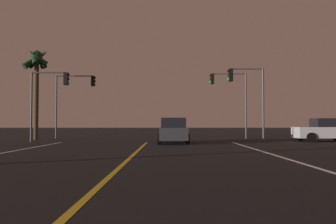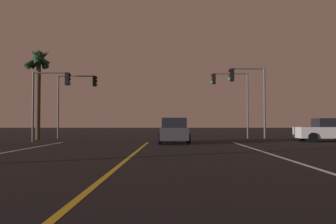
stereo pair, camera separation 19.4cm
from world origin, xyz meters
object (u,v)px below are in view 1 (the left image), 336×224
(car_crossing_side, at_px, (326,130))
(traffic_light_far_right, at_px, (230,90))
(traffic_light_far_left, at_px, (76,91))
(traffic_light_near_right, at_px, (247,87))
(traffic_light_near_left, at_px, (51,90))
(palm_tree_left_far, at_px, (38,66))
(car_ahead_far, at_px, (174,131))

(car_crossing_side, relative_size, traffic_light_far_right, 0.75)
(traffic_light_far_right, height_order, traffic_light_far_left, traffic_light_far_right)
(car_crossing_side, distance_m, traffic_light_near_right, 6.79)
(traffic_light_near_left, height_order, traffic_light_far_right, traffic_light_far_right)
(traffic_light_near_left, xyz_separation_m, traffic_light_far_left, (0.32, 5.50, 0.39))
(car_crossing_side, height_order, traffic_light_far_right, traffic_light_far_right)
(car_crossing_side, xyz_separation_m, traffic_light_far_right, (-6.27, 4.71, 3.42))
(car_crossing_side, xyz_separation_m, palm_tree_left_far, (-22.28, 2.55, 5.22))
(traffic_light_near_right, bearing_deg, car_crossing_side, -172.53)
(traffic_light_far_right, xyz_separation_m, traffic_light_far_left, (-13.45, 0.00, -0.12))
(palm_tree_left_far, bearing_deg, traffic_light_far_left, 40.11)
(car_ahead_far, bearing_deg, traffic_light_near_left, 80.62)
(traffic_light_near_left, bearing_deg, car_crossing_side, 2.25)
(traffic_light_near_right, relative_size, palm_tree_left_far, 0.69)
(traffic_light_far_right, height_order, palm_tree_left_far, palm_tree_left_far)
(traffic_light_far_right, bearing_deg, palm_tree_left_far, 7.70)
(car_crossing_side, relative_size, traffic_light_far_left, 0.78)
(traffic_light_far_left, bearing_deg, car_ahead_far, -39.35)
(traffic_light_near_left, distance_m, traffic_light_far_right, 14.84)
(car_ahead_far, relative_size, traffic_light_far_left, 0.78)
(car_crossing_side, xyz_separation_m, car_ahead_far, (-11.23, -2.24, 0.00))
(traffic_light_near_left, height_order, traffic_light_far_left, traffic_light_far_left)
(car_ahead_far, distance_m, palm_tree_left_far, 13.13)
(traffic_light_far_left, height_order, palm_tree_left_far, palm_tree_left_far)
(car_crossing_side, distance_m, traffic_light_near_left, 20.26)
(car_ahead_far, relative_size, traffic_light_near_left, 0.86)
(car_crossing_side, bearing_deg, traffic_light_near_right, 7.47)
(car_crossing_side, xyz_separation_m, traffic_light_near_left, (-20.04, -0.79, 2.91))
(traffic_light_near_left, distance_m, traffic_light_far_left, 5.52)
(car_ahead_far, bearing_deg, palm_tree_left_far, 66.57)
(traffic_light_near_right, bearing_deg, traffic_light_near_left, 0.00)
(traffic_light_near_right, distance_m, palm_tree_left_far, 16.76)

